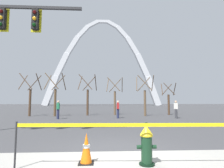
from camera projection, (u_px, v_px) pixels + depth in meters
name	position (u px, v px, depth m)	size (l,w,h in m)	color
ground_plane	(115.00, 152.00, 5.54)	(240.00, 240.00, 0.00)	#3D3D3F
fire_hydrant	(146.00, 145.00, 4.44)	(0.46, 0.48, 0.99)	black
caution_tape_barrier	(155.00, 135.00, 4.22)	(6.23, 0.29, 1.04)	#232326
traffic_cone_mid_sidewalk	(86.00, 148.00, 4.54)	(0.36, 0.36, 0.73)	black
monument_arch	(103.00, 66.00, 76.57)	(47.46, 2.36, 35.92)	silver
tree_far_left	(30.00, 97.00, 19.64)	(2.03, 2.04, 4.40)	#473323
tree_left_mid	(55.00, 97.00, 19.45)	(2.03, 2.04, 4.41)	brown
tree_center_left	(88.00, 97.00, 20.78)	(2.05, 2.06, 4.46)	#473323
tree_center_right	(115.00, 98.00, 21.31)	(1.94, 1.95, 4.22)	brown
tree_right_mid	(145.00, 98.00, 19.82)	(1.95, 1.96, 4.24)	brown
tree_far_right	(169.00, 101.00, 21.53)	(1.68, 1.69, 3.63)	#473323
pedestrian_walking_left	(58.00, 110.00, 16.26)	(0.22, 0.35, 1.59)	#232847
pedestrian_standing_center	(118.00, 109.00, 17.03)	(0.22, 0.34, 1.59)	#232847
pedestrian_walking_right	(176.00, 109.00, 16.88)	(0.39, 0.32, 1.59)	#38383D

